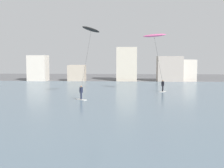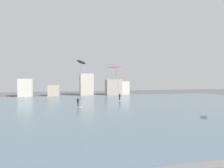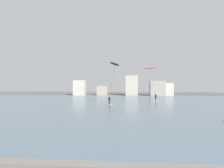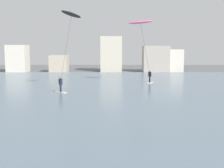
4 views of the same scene
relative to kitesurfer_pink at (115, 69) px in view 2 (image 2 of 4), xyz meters
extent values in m
cube|color=slate|center=(-6.10, -8.90, -7.23)|extent=(84.00, 52.00, 0.10)
cube|color=beige|center=(-21.43, 18.42, -4.75)|extent=(3.60, 3.48, 5.06)
cube|color=#B7A893|center=(-13.72, 18.54, -5.71)|extent=(3.29, 3.20, 3.13)
cube|color=beige|center=(-3.92, 19.62, -3.94)|extent=(3.99, 3.69, 6.67)
cube|color=#A89E93|center=(4.42, 18.52, -4.83)|extent=(4.81, 3.60, 4.90)
cube|color=beige|center=(7.40, 19.16, -5.16)|extent=(4.31, 2.58, 4.22)
cube|color=silver|center=(1.24, 0.86, -7.15)|extent=(1.05, 1.44, 0.06)
cylinder|color=black|center=(1.24, 0.86, -6.73)|extent=(0.20, 0.20, 0.78)
cube|color=black|center=(1.24, 0.86, -6.04)|extent=(0.40, 0.35, 0.60)
sphere|color=#9E7051|center=(1.24, 0.86, -5.63)|extent=(0.20, 0.20, 0.20)
cylinder|color=#333333|center=(0.57, 0.39, -2.85)|extent=(1.37, 0.96, 6.48)
ellipsoid|color=pink|center=(-0.10, -0.07, 0.54)|extent=(3.58, 3.13, 0.64)
cube|color=silver|center=(-8.92, -7.33, -7.15)|extent=(1.36, 1.23, 0.06)
cylinder|color=#191E33|center=(-8.92, -7.33, -6.73)|extent=(0.20, 0.20, 0.78)
cube|color=#191E33|center=(-8.92, -7.33, -6.04)|extent=(0.39, 0.40, 0.60)
sphere|color=#9E7051|center=(-8.92, -7.33, -5.63)|extent=(0.20, 0.20, 0.20)
cylinder|color=#333333|center=(-8.48, -6.09, -2.62)|extent=(0.92, 2.52, 6.95)
ellipsoid|color=black|center=(-8.03, -4.84, 1.00)|extent=(2.48, 2.93, 0.88)
camera|label=1|loc=(-3.47, -42.73, -1.88)|focal=50.29mm
camera|label=2|loc=(-12.14, -44.43, -2.04)|focal=33.26mm
camera|label=3|loc=(-5.55, -44.05, -2.66)|focal=30.26mm
camera|label=4|loc=(-3.43, -38.16, -2.40)|focal=48.48mm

